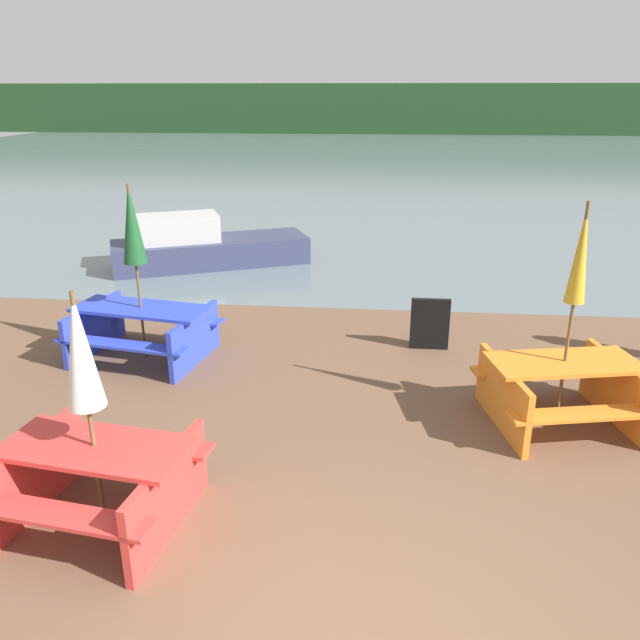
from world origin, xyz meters
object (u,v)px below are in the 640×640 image
picnic_table_orange (561,386)px  signboard (430,324)px  umbrella_white (80,352)px  picnic_table_red (98,475)px  umbrella_gold (580,257)px  boat (203,246)px  umbrella_darkgreen (132,226)px  picnic_table_blue (143,327)px

picnic_table_orange → signboard: size_ratio=2.47×
umbrella_white → picnic_table_red: bearing=0.0°
umbrella_gold → boat: 8.57m
picnic_table_orange → signboard: 2.41m
picnic_table_orange → signboard: bearing=122.4°
umbrella_darkgreen → signboard: 4.29m
signboard → picnic_table_orange: bearing=-57.6°
picnic_table_blue → picnic_table_red: bearing=-75.4°
picnic_table_orange → picnic_table_blue: (-5.26, 1.33, -0.00)m
picnic_table_blue → umbrella_white: umbrella_white is taller
signboard → picnic_table_blue: bearing=-170.0°
picnic_table_orange → picnic_table_blue: bearing=165.8°
signboard → boat: bearing=137.2°
boat → umbrella_darkgreen: bearing=-107.8°
umbrella_gold → signboard: bearing=122.4°
picnic_table_red → umbrella_darkgreen: (-0.90, 3.45, 1.41)m
umbrella_gold → picnic_table_blue: bearing=165.8°
picnic_table_blue → boat: boat is taller
picnic_table_orange → umbrella_gold: bearing=-90.0°
picnic_table_blue → boat: bearing=95.9°
umbrella_gold → boat: umbrella_gold is taller
picnic_table_blue → umbrella_white: size_ratio=0.98×
picnic_table_red → boat: boat is taller
picnic_table_red → picnic_table_orange: size_ratio=0.94×
umbrella_darkgreen → picnic_table_blue: bearing=180.0°
picnic_table_orange → boat: size_ratio=0.44×
picnic_table_orange → umbrella_darkgreen: size_ratio=0.77×
umbrella_gold → umbrella_darkgreen: bearing=165.8°
picnic_table_orange → umbrella_darkgreen: (-5.26, 1.33, 1.41)m
umbrella_white → picnic_table_blue: bearing=104.6°
umbrella_white → umbrella_gold: size_ratio=0.84×
picnic_table_red → picnic_table_orange: bearing=25.9°
boat → picnic_table_blue: bearing=-107.8°
picnic_table_red → picnic_table_blue: (-0.90, 3.45, -0.00)m
umbrella_darkgreen → umbrella_gold: 5.42m
boat → umbrella_gold: bearing=-70.7°
picnic_table_red → boat: bearing=99.6°
picnic_table_red → picnic_table_blue: size_ratio=0.85×
picnic_table_blue → umbrella_white: bearing=-75.4°
picnic_table_red → umbrella_gold: size_ratio=0.70×
umbrella_white → signboard: size_ratio=2.79×
picnic_table_orange → umbrella_white: (-4.36, -2.12, 1.14)m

